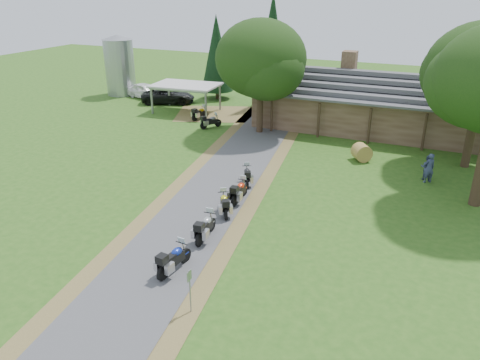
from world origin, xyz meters
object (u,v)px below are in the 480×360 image
at_px(motorcycle_carport_b, 211,121).
at_px(motorcycle_row_e, 247,175).
at_px(motorcycle_row_b, 206,226).
at_px(motorcycle_row_c, 224,203).
at_px(motorcycle_row_d, 239,190).
at_px(motorcycle_row_a, 174,257).
at_px(lodge, 380,100).
at_px(carport, 186,98).
at_px(hay_bale, 362,152).
at_px(silo, 120,65).
at_px(car_white_sedan, 146,89).
at_px(car_dark_suv, 168,92).
at_px(motorcycle_carport_a, 200,112).

bearing_deg(motorcycle_carport_b, motorcycle_row_e, -111.18).
bearing_deg(motorcycle_row_b, motorcycle_row_c, 1.23).
bearing_deg(motorcycle_row_d, motorcycle_row_a, -179.72).
bearing_deg(motorcycle_carport_b, lodge, -35.37).
relative_size(carport, motorcycle_carport_b, 3.34).
bearing_deg(motorcycle_row_a, motorcycle_row_e, 11.40).
relative_size(motorcycle_row_a, motorcycle_row_e, 1.10).
height_order(lodge, hay_bale, lodge).
distance_m(silo, motorcycle_carport_b, 17.08).
bearing_deg(motorcycle_row_c, motorcycle_row_b, 154.91).
bearing_deg(motorcycle_row_b, car_white_sedan, 34.38).
height_order(motorcycle_row_d, motorcycle_row_e, motorcycle_row_d).
bearing_deg(car_white_sedan, silo, 96.98).
relative_size(car_white_sedan, motorcycle_row_c, 3.21).
height_order(motorcycle_row_b, motorcycle_row_e, motorcycle_row_b).
xyz_separation_m(carport, motorcycle_row_d, (12.72, -16.33, -0.67)).
bearing_deg(motorcycle_row_c, silo, 15.14).
xyz_separation_m(lodge, motorcycle_row_d, (-5.01, -18.02, -1.78)).
xyz_separation_m(lodge, motorcycle_row_a, (-4.76, -25.67, -1.77)).
bearing_deg(silo, car_white_sedan, -8.78).
height_order(car_dark_suv, motorcycle_row_e, car_dark_suv).
bearing_deg(hay_bale, motorcycle_carport_a, 162.28).
relative_size(motorcycle_carport_b, hay_bale, 1.54).
bearing_deg(hay_bale, car_white_sedan, 157.92).
xyz_separation_m(motorcycle_row_b, motorcycle_carport_b, (-8.34, 17.01, -0.05)).
bearing_deg(motorcycle_row_c, car_white_sedan, 11.08).
xyz_separation_m(motorcycle_row_d, hay_bale, (5.23, 9.50, -0.07)).
bearing_deg(motorcycle_row_d, car_dark_suv, 39.41).
height_order(lodge, motorcycle_row_a, lodge).
bearing_deg(motorcycle_carport_a, motorcycle_row_c, -133.71).
bearing_deg(silo, carport, -19.99).
distance_m(carport, motorcycle_carport_a, 3.18).
bearing_deg(motorcycle_row_a, motorcycle_row_d, 8.72).
relative_size(car_dark_suv, motorcycle_row_c, 3.13).
relative_size(car_dark_suv, motorcycle_row_a, 2.97).
xyz_separation_m(silo, motorcycle_row_b, (23.36, -24.71, -2.54)).
bearing_deg(motorcycle_row_d, motorcycle_carport_b, 31.57).
xyz_separation_m(carport, motorcycle_row_c, (12.62, -18.14, -0.70)).
height_order(lodge, carport, lodge).
xyz_separation_m(motorcycle_row_a, motorcycle_row_c, (-0.36, 5.84, -0.04)).
bearing_deg(lodge, motorcycle_row_d, -105.55).
height_order(lodge, motorcycle_carport_b, lodge).
bearing_deg(motorcycle_carport_b, carport, 81.17).
height_order(lodge, car_dark_suv, lodge).
bearing_deg(motorcycle_row_c, motorcycle_row_a, 152.23).
distance_m(motorcycle_row_d, motorcycle_carport_a, 17.72).
bearing_deg(carport, motorcycle_carport_a, -41.58).
bearing_deg(motorcycle_row_e, motorcycle_carport_a, 13.64).
height_order(carport, hay_bale, carport).
relative_size(silo, motorcycle_row_e, 3.58).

